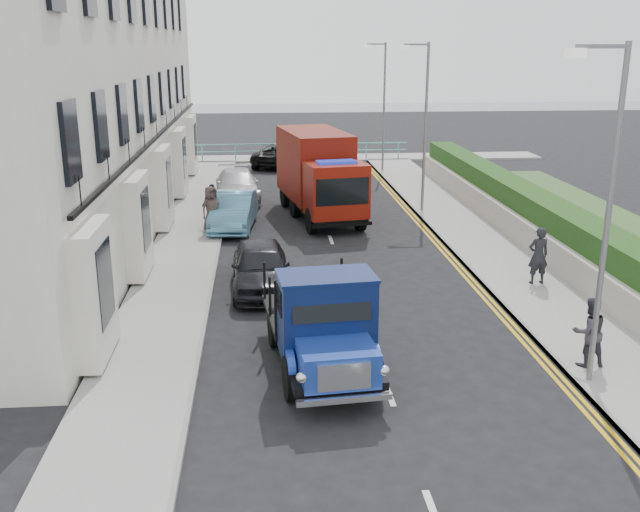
{
  "coord_description": "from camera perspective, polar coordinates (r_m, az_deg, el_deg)",
  "views": [
    {
      "loc": [
        -2.55,
        -15.18,
        6.96
      ],
      "look_at": [
        -0.97,
        3.31,
        1.4
      ],
      "focal_mm": 40.0,
      "sensor_mm": 36.0,
      "label": 1
    }
  ],
  "objects": [
    {
      "name": "garden_east",
      "position": [
        26.77,
        16.68,
        2.89
      ],
      "size": [
        1.45,
        28.0,
        1.75
      ],
      "color": "#B2AD9E",
      "rests_on": "ground"
    },
    {
      "name": "bedford_lorry",
      "position": [
        15.22,
        0.39,
        -6.02
      ],
      "size": [
        2.42,
        5.15,
        2.36
      ],
      "rotation": [
        0.0,
        0.0,
        0.1
      ],
      "color": "black",
      "rests_on": "ground"
    },
    {
      "name": "terrace_west",
      "position": [
        29.02,
        -19.46,
        16.19
      ],
      "size": [
        6.31,
        30.2,
        14.25
      ],
      "color": "white",
      "rests_on": "ground"
    },
    {
      "name": "sea_plane",
      "position": [
        75.54,
        -2.97,
        11.38
      ],
      "size": [
        120.0,
        120.0,
        0.0
      ],
      "primitive_type": "plane",
      "color": "slate",
      "rests_on": "ground"
    },
    {
      "name": "ground",
      "position": [
        16.89,
        4.28,
        -7.7
      ],
      "size": [
        120.0,
        120.0,
        0.0
      ],
      "primitive_type": "plane",
      "color": "black",
      "rests_on": "ground"
    },
    {
      "name": "seafront_car_left",
      "position": [
        42.24,
        -3.16,
        8.09
      ],
      "size": [
        3.85,
        5.27,
        1.33
      ],
      "primitive_type": "imported",
      "rotation": [
        0.0,
        0.0,
        2.75
      ],
      "color": "black",
      "rests_on": "ground"
    },
    {
      "name": "parked_car_mid",
      "position": [
        27.91,
        -6.91,
        3.6
      ],
      "size": [
        1.89,
        4.38,
        1.4
      ],
      "primitive_type": "imported",
      "rotation": [
        0.0,
        0.0,
        -0.1
      ],
      "color": "#518DAE",
      "rests_on": "ground"
    },
    {
      "name": "pedestrian_west_far",
      "position": [
        27.06,
        -8.69,
        3.74
      ],
      "size": [
        1.01,
        0.95,
        1.73
      ],
      "primitive_type": "imported",
      "rotation": [
        0.0,
        0.0,
        0.63
      ],
      "color": "#42352F",
      "rests_on": "pavement_west"
    },
    {
      "name": "lamp_mid",
      "position": [
        30.09,
        8.22,
        10.87
      ],
      "size": [
        1.23,
        0.18,
        7.0
      ],
      "color": "slate",
      "rests_on": "ground"
    },
    {
      "name": "red_lorry",
      "position": [
        29.45,
        -0.11,
        6.69
      ],
      "size": [
        3.32,
        6.91,
        3.47
      ],
      "rotation": [
        0.0,
        0.0,
        0.17
      ],
      "color": "black",
      "rests_on": "ground"
    },
    {
      "name": "parked_car_front",
      "position": [
        20.83,
        -4.78,
        -0.87
      ],
      "size": [
        1.75,
        4.15,
        1.4
      ],
      "primitive_type": "imported",
      "rotation": [
        0.0,
        0.0,
        0.02
      ],
      "color": "black",
      "rests_on": "ground"
    },
    {
      "name": "parked_car_rear",
      "position": [
        33.09,
        -6.63,
        5.63
      ],
      "size": [
        2.28,
        4.83,
        1.36
      ],
      "primitive_type": "imported",
      "rotation": [
        0.0,
        0.0,
        0.08
      ],
      "color": "silver",
      "rests_on": "ground"
    },
    {
      "name": "pedestrian_east_near",
      "position": [
        21.85,
        17.06,
        0.04
      ],
      "size": [
        0.66,
        0.47,
        1.72
      ],
      "primitive_type": "imported",
      "rotation": [
        0.0,
        0.0,
        3.23
      ],
      "color": "black",
      "rests_on": "pavement_east"
    },
    {
      "name": "pavement_east",
      "position": [
        26.34,
        12.65,
        1.08
      ],
      "size": [
        2.6,
        38.0,
        0.12
      ],
      "primitive_type": "cube",
      "color": "gray",
      "rests_on": "ground"
    },
    {
      "name": "seafront_railing",
      "position": [
        43.92,
        -1.5,
        8.33
      ],
      "size": [
        13.0,
        0.08,
        1.11
      ],
      "color": "#59B2A5",
      "rests_on": "ground"
    },
    {
      "name": "lamp_near",
      "position": [
        15.09,
        21.77,
        4.16
      ],
      "size": [
        1.23,
        0.18,
        7.0
      ],
      "color": "slate",
      "rests_on": "ground"
    },
    {
      "name": "pavement_west",
      "position": [
        25.29,
        -10.7,
        0.55
      ],
      "size": [
        2.4,
        38.0,
        0.12
      ],
      "primitive_type": "cube",
      "color": "gray",
      "rests_on": "ground"
    },
    {
      "name": "pedestrian_west_near",
      "position": [
        28.16,
        -8.54,
        4.11
      ],
      "size": [
        1.01,
        0.81,
        1.6
      ],
      "primitive_type": "imported",
      "rotation": [
        0.0,
        0.0,
        3.66
      ],
      "color": "#1C1B32",
      "rests_on": "pavement_west"
    },
    {
      "name": "pedestrian_east_far",
      "position": [
        16.71,
        20.73,
        -5.68
      ],
      "size": [
        0.8,
        0.64,
        1.58
      ],
      "primitive_type": "imported",
      "rotation": [
        0.0,
        0.0,
        3.2
      ],
      "color": "#3A333F",
      "rests_on": "pavement_east"
    },
    {
      "name": "lamp_far",
      "position": [
        39.86,
        4.98,
        12.36
      ],
      "size": [
        1.23,
        0.18,
        7.0
      ],
      "color": "slate",
      "rests_on": "ground"
    },
    {
      "name": "promenade",
      "position": [
        44.79,
        -1.56,
        7.82
      ],
      "size": [
        30.0,
        2.5,
        0.12
      ],
      "primitive_type": "cube",
      "color": "gray",
      "rests_on": "ground"
    },
    {
      "name": "seafront_car_right",
      "position": [
        39.57,
        1.56,
        7.49
      ],
      "size": [
        2.72,
        4.04,
        1.28
      ],
      "primitive_type": "imported",
      "rotation": [
        0.0,
        0.0,
        -0.36
      ],
      "color": "#B6B5BA",
      "rests_on": "ground"
    }
  ]
}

